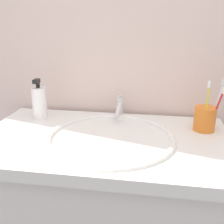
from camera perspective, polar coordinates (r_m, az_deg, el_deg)
tiled_wall_back at (r=1.23m, az=0.99°, el=14.88°), size 2.12×0.04×2.40m
sink_basin at (r=1.01m, az=-0.27°, el=-7.08°), size 0.47×0.47×0.10m
faucet at (r=1.19m, az=1.49°, el=0.96°), size 0.02×0.14×0.10m
toothbrush_cup at (r=1.11m, az=18.60°, el=-1.33°), size 0.08×0.08×0.09m
toothbrush_white at (r=1.12m, az=20.97°, el=2.20°), size 0.06×0.03×0.20m
toothbrush_yellow at (r=1.06m, az=19.09°, el=1.66°), size 0.02×0.03×0.19m
toothbrush_red at (r=1.08m, az=20.96°, el=1.12°), size 0.05×0.04×0.17m
soap_dispenser at (r=1.21m, az=-14.76°, el=1.91°), size 0.06×0.06×0.17m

